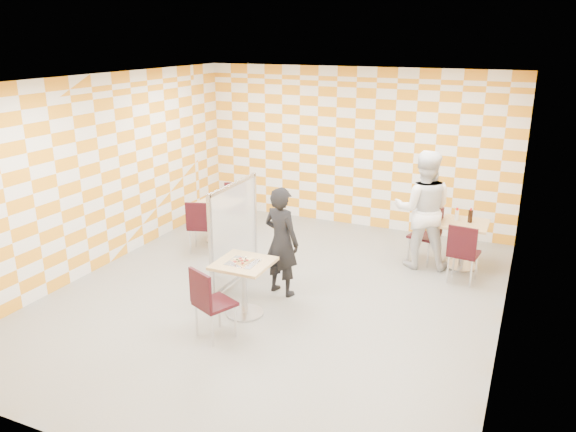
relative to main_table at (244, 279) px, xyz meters
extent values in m
plane|color=gray|center=(0.14, 0.67, -0.51)|extent=(7.00, 7.00, 0.00)
plane|color=white|center=(0.14, 0.67, 2.49)|extent=(7.00, 7.00, 0.00)
plane|color=white|center=(0.14, 4.17, 0.99)|extent=(6.00, 0.00, 6.00)
plane|color=white|center=(-2.86, 0.67, 0.99)|extent=(0.00, 7.00, 7.00)
plane|color=white|center=(3.14, 0.67, 0.99)|extent=(0.00, 7.00, 7.00)
cube|color=#DDB477|center=(0.00, 0.00, 0.22)|extent=(0.70, 0.70, 0.04)
cylinder|color=#A5A5AA|center=(0.00, 0.00, -0.14)|extent=(0.08, 0.08, 0.70)
cylinder|color=#A5A5AA|center=(0.00, 0.00, -0.49)|extent=(0.50, 0.50, 0.03)
cube|color=#DDB477|center=(2.41, 2.82, 0.22)|extent=(0.70, 0.70, 0.04)
cylinder|color=#A5A5AA|center=(2.41, 2.82, -0.14)|extent=(0.08, 0.08, 0.70)
cylinder|color=#A5A5AA|center=(2.41, 2.82, -0.49)|extent=(0.50, 0.50, 0.03)
cube|color=#DDB477|center=(-1.71, 2.26, 0.22)|extent=(0.70, 0.70, 0.04)
cylinder|color=#A5A5AA|center=(-1.71, 2.26, -0.14)|extent=(0.08, 0.08, 0.70)
cylinder|color=#A5A5AA|center=(-1.71, 2.26, -0.49)|extent=(0.50, 0.50, 0.03)
cube|color=black|center=(-0.04, -0.66, -0.06)|extent=(0.55, 0.55, 0.04)
cube|color=black|center=(-0.12, -0.84, 0.19)|extent=(0.40, 0.21, 0.45)
cylinder|color=silver|center=(0.18, -0.57, -0.29)|extent=(0.03, 0.03, 0.43)
cylinder|color=silver|center=(-0.13, -0.43, -0.29)|extent=(0.03, 0.03, 0.43)
cylinder|color=silver|center=(0.05, -0.88, -0.29)|extent=(0.03, 0.03, 0.43)
cylinder|color=silver|center=(-0.27, -0.74, -0.29)|extent=(0.03, 0.03, 0.43)
cube|color=black|center=(2.49, 2.26, -0.06)|extent=(0.46, 0.46, 0.04)
cube|color=black|center=(2.47, 2.06, 0.19)|extent=(0.42, 0.09, 0.45)
cylinder|color=silver|center=(2.68, 2.41, -0.29)|extent=(0.03, 0.03, 0.43)
cylinder|color=silver|center=(2.34, 2.45, -0.29)|extent=(0.03, 0.03, 0.43)
cylinder|color=silver|center=(2.64, 2.07, -0.29)|extent=(0.03, 0.03, 0.43)
cylinder|color=silver|center=(2.30, 2.11, -0.29)|extent=(0.03, 0.03, 0.43)
cube|color=black|center=(1.80, 2.78, -0.06)|extent=(0.51, 0.51, 0.04)
cube|color=black|center=(1.99, 2.73, 0.19)|extent=(0.14, 0.42, 0.45)
cylinder|color=silver|center=(1.67, 2.98, -0.29)|extent=(0.03, 0.03, 0.43)
cylinder|color=silver|center=(1.59, 2.65, -0.29)|extent=(0.03, 0.03, 0.43)
cylinder|color=silver|center=(2.00, 2.90, -0.29)|extent=(0.03, 0.03, 0.43)
cylinder|color=silver|center=(1.92, 2.57, -0.29)|extent=(0.03, 0.03, 0.43)
cube|color=black|center=(-1.74, 1.72, -0.06)|extent=(0.53, 0.53, 0.04)
cube|color=black|center=(-1.68, 1.53, 0.19)|extent=(0.41, 0.17, 0.45)
cylinder|color=silver|center=(-1.63, 1.94, -0.29)|extent=(0.03, 0.03, 0.43)
cylinder|color=silver|center=(-1.95, 1.83, -0.29)|extent=(0.03, 0.03, 0.43)
cylinder|color=silver|center=(-1.53, 1.61, -0.29)|extent=(0.03, 0.03, 0.43)
cylinder|color=silver|center=(-1.85, 1.51, -0.29)|extent=(0.03, 0.03, 0.43)
cube|color=black|center=(-1.67, 2.76, -0.06)|extent=(0.56, 0.56, 0.04)
cube|color=black|center=(-1.76, 2.94, 0.19)|extent=(0.40, 0.21, 0.45)
cylinder|color=silver|center=(-1.76, 2.54, -0.29)|extent=(0.03, 0.03, 0.43)
cylinder|color=silver|center=(-1.45, 2.68, -0.29)|extent=(0.03, 0.03, 0.43)
cylinder|color=silver|center=(-1.90, 2.85, -0.29)|extent=(0.03, 0.03, 0.43)
cylinder|color=silver|center=(-1.59, 2.99, -0.29)|extent=(0.03, 0.03, 0.43)
cube|color=white|center=(-0.59, 0.82, 0.29)|extent=(0.02, 1.30, 1.40)
cube|color=#B2B2B7|center=(-0.59, 0.82, 1.01)|extent=(0.05, 1.30, 0.05)
cube|color=#B2B2B7|center=(-0.59, 0.82, -0.43)|extent=(0.05, 1.30, 0.05)
cube|color=#B2B2B7|center=(-0.59, 0.17, 0.29)|extent=(0.05, 0.05, 1.50)
cylinder|color=#B2B2B7|center=(-0.59, 0.17, -0.48)|extent=(0.08, 0.08, 0.05)
cube|color=#B2B2B7|center=(-0.59, 1.47, 0.29)|extent=(0.05, 0.05, 1.50)
cylinder|color=#B2B2B7|center=(-0.59, 1.47, -0.48)|extent=(0.08, 0.08, 0.05)
imported|color=black|center=(0.18, 0.80, 0.28)|extent=(0.65, 0.52, 1.57)
imported|color=white|center=(1.78, 2.61, 0.43)|extent=(1.05, 0.89, 1.88)
cube|color=silver|center=(0.00, -0.02, 0.24)|extent=(0.38, 0.34, 0.01)
cone|color=tan|center=(0.00, -0.02, 0.26)|extent=(0.40, 0.40, 0.02)
cone|color=#F2D88C|center=(0.00, 0.00, 0.27)|extent=(0.33, 0.33, 0.01)
cylinder|color=maroon|center=(-0.06, -0.12, 0.28)|extent=(0.04, 0.04, 0.01)
cylinder|color=maroon|center=(0.05, -0.11, 0.28)|extent=(0.04, 0.04, 0.01)
cylinder|color=maroon|center=(0.00, -0.04, 0.28)|extent=(0.04, 0.04, 0.01)
cylinder|color=maroon|center=(-0.05, 0.01, 0.28)|extent=(0.04, 0.04, 0.01)
cylinder|color=maroon|center=(0.06, -0.01, 0.28)|extent=(0.04, 0.04, 0.01)
torus|color=black|center=(0.05, -0.05, 0.28)|extent=(0.03, 0.03, 0.01)
torus|color=black|center=(-0.02, -0.08, 0.28)|extent=(0.03, 0.03, 0.01)
torus|color=black|center=(0.02, 0.02, 0.28)|extent=(0.03, 0.03, 0.01)
torus|color=black|center=(-0.07, -0.04, 0.28)|extent=(0.03, 0.03, 0.01)
cylinder|color=white|center=(2.26, 2.90, 0.32)|extent=(0.06, 0.06, 0.16)
cylinder|color=red|center=(2.26, 2.90, 0.42)|extent=(0.04, 0.04, 0.04)
cylinder|color=black|center=(2.47, 2.86, 0.34)|extent=(0.07, 0.07, 0.20)
cylinder|color=red|center=(2.47, 2.86, 0.46)|extent=(0.03, 0.03, 0.03)
camera|label=1|loc=(3.27, -5.90, 3.05)|focal=35.00mm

